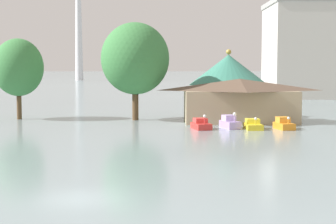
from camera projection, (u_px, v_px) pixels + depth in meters
ground_plane at (78, 199)px, 26.03m from camera, size 2000.00×2000.00×0.00m
pedal_boat_red at (201, 125)px, 55.73m from camera, size 2.16×3.08×1.64m
pedal_boat_lavender at (230, 123)px, 56.42m from camera, size 2.15×3.08×1.81m
pedal_boat_yellow at (253, 125)px, 55.63m from camera, size 1.72×3.03×1.38m
pedal_boat_orange at (284, 124)px, 55.61m from camera, size 1.94×2.87×1.42m
boathouse at (240, 99)px, 62.88m from camera, size 14.04×8.24×5.15m
green_roof_pavilion at (228, 81)px, 69.54m from camera, size 10.39×10.39×8.86m
shoreline_tree_tall_left at (18, 67)px, 65.92m from camera, size 6.24×6.24×10.08m
shoreline_tree_mid at (135, 59)px, 64.77m from camera, size 8.37×8.37×11.98m
background_building_block at (331, 50)px, 114.75m from camera, size 27.74×17.42×20.69m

